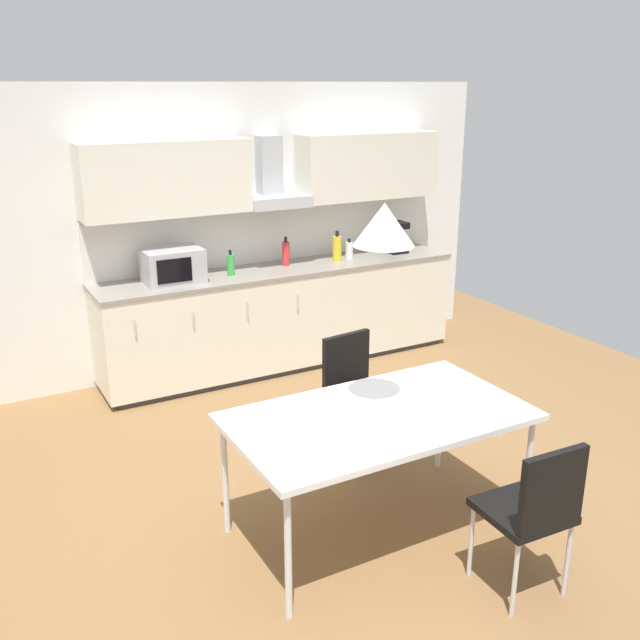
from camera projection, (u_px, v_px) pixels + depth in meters
name	position (u px, v px, depth m)	size (l,w,h in m)	color
ground_plane	(340.00, 520.00, 4.31)	(7.66, 8.18, 0.02)	brown
wall_back	(181.00, 233.00, 6.22)	(6.13, 0.10, 2.51)	white
kitchen_counter	(283.00, 316.00, 6.54)	(3.36, 0.63, 0.93)	#333333
backsplash_tile	(268.00, 235.00, 6.56)	(3.34, 0.02, 0.49)	silver
upper_wall_cabinets	(273.00, 173.00, 6.25)	(3.34, 0.40, 0.61)	silver
microwave	(173.00, 266.00, 5.89)	(0.48, 0.35, 0.28)	#ADADB2
coffee_maker	(395.00, 237.00, 6.94)	(0.18, 0.19, 0.30)	black
bottle_red	(286.00, 253.00, 6.45)	(0.07, 0.07, 0.26)	red
bottle_yellow	(337.00, 248.00, 6.63)	(0.08, 0.08, 0.28)	yellow
bottle_green	(231.00, 264.00, 6.12)	(0.06, 0.06, 0.22)	green
bottle_white	(349.00, 250.00, 6.71)	(0.07, 0.07, 0.19)	white
dining_table	(378.00, 421.00, 3.98)	(1.66, 0.93, 0.75)	white
chair_near_right	(535.00, 505.00, 3.50)	(0.42, 0.42, 0.87)	black
chair_far_right	(355.00, 384.00, 4.90)	(0.44, 0.44, 0.87)	black
pendant_lamp	(384.00, 224.00, 3.63)	(0.32, 0.32, 0.22)	silver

